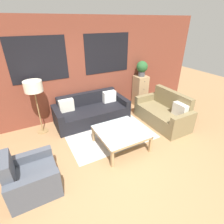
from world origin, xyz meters
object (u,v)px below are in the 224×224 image
(settee_vintage, at_px, (164,113))
(coffee_table, at_px, (121,133))
(floor_lamp, at_px, (34,88))
(couch_dark, at_px, (92,112))
(drawer_cabinet, at_px, (140,91))
(armchair_corner, at_px, (31,178))
(potted_plant, at_px, (142,68))

(settee_vintage, bearing_deg, coffee_table, -168.46)
(floor_lamp, bearing_deg, couch_dark, -2.33)
(couch_dark, relative_size, drawer_cabinet, 2.06)
(floor_lamp, bearing_deg, armchair_corner, -103.46)
(couch_dark, relative_size, coffee_table, 2.03)
(drawer_cabinet, bearing_deg, coffee_table, -136.56)
(settee_vintage, xyz_separation_m, armchair_corner, (-3.60, -0.65, -0.03))
(floor_lamp, distance_m, drawer_cabinet, 3.38)
(coffee_table, bearing_deg, couch_dark, 94.95)
(armchair_corner, relative_size, potted_plant, 1.71)
(floor_lamp, bearing_deg, potted_plant, 2.68)
(settee_vintage, bearing_deg, drawer_cabinet, 84.19)
(coffee_table, height_order, potted_plant, potted_plant)
(settee_vintage, relative_size, coffee_table, 1.53)
(armchair_corner, height_order, drawer_cabinet, drawer_cabinet)
(floor_lamp, height_order, potted_plant, potted_plant)
(coffee_table, bearing_deg, floor_lamp, 135.25)
(settee_vintage, distance_m, coffee_table, 1.67)
(floor_lamp, distance_m, potted_plant, 3.31)
(potted_plant, bearing_deg, drawer_cabinet, -90.00)
(coffee_table, height_order, drawer_cabinet, drawer_cabinet)
(potted_plant, bearing_deg, settee_vintage, -95.81)
(coffee_table, relative_size, drawer_cabinet, 1.02)
(couch_dark, relative_size, potted_plant, 4.31)
(settee_vintage, xyz_separation_m, drawer_cabinet, (0.14, 1.34, 0.21))
(armchair_corner, height_order, coffee_table, armchair_corner)
(drawer_cabinet, bearing_deg, armchair_corner, -152.02)
(potted_plant, bearing_deg, floor_lamp, -177.32)
(settee_vintage, relative_size, armchair_corner, 1.91)
(armchair_corner, bearing_deg, settee_vintage, 10.15)
(couch_dark, bearing_deg, armchair_corner, -136.11)
(drawer_cabinet, bearing_deg, potted_plant, 90.00)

